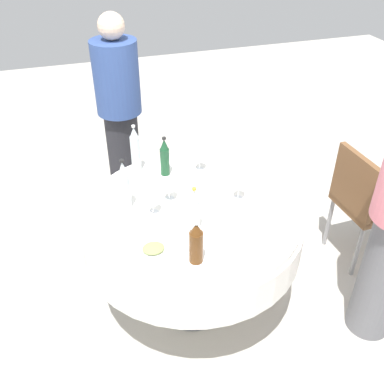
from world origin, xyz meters
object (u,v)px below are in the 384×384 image
person_mid (120,113)px  bottle_clear_outer (124,186)px  bottle_brown_left (196,243)px  dining_table (192,229)px  bottle_dark_green_right (165,158)px  chair_inner (363,199)px  wine_glass_north (153,199)px  wine_glass_outer (199,155)px  plate_near (154,250)px  bottle_clear_mid (135,150)px  wine_glass_right (169,186)px  plate_south (199,190)px  wine_glass_inner (239,183)px  bottle_clear_west (194,211)px

person_mid → bottle_clear_outer: bearing=-107.1°
person_mid → bottle_brown_left: bearing=-96.0°
dining_table → bottle_dark_green_right: 0.49m
bottle_brown_left → chair_inner: size_ratio=0.28×
bottle_dark_green_right → chair_inner: (1.27, -0.37, -0.34)m
bottle_brown_left → wine_glass_north: 0.45m
wine_glass_outer → plate_near: bearing=-124.6°
bottle_clear_outer → bottle_dark_green_right: bottle_clear_outer is taller
bottle_clear_mid → bottle_brown_left: (0.11, -0.92, -0.04)m
bottle_clear_outer → chair_inner: bearing=-3.3°
bottle_clear_mid → bottle_brown_left: size_ratio=1.30×
wine_glass_right → plate_south: size_ratio=0.66×
bottle_dark_green_right → plate_near: bearing=-109.3°
chair_inner → plate_south: bearing=-97.7°
plate_south → plate_near: size_ratio=0.81×
bottle_dark_green_right → plate_south: bottle_dark_green_right is taller
wine_glass_right → wine_glass_inner: (0.39, -0.12, 0.02)m
wine_glass_right → wine_glass_north: 0.16m
bottle_clear_west → bottle_clear_outer: bearing=135.5°
bottle_dark_green_right → wine_glass_outer: bearing=-4.4°
chair_inner → dining_table: bearing=-90.0°
bottle_clear_mid → chair_inner: bearing=-18.1°
bottle_brown_left → wine_glass_inner: 0.58m
plate_south → bottle_clear_outer: bearing=-176.3°
wine_glass_outer → wine_glass_north: (-0.39, -0.36, -0.01)m
chair_inner → bottle_clear_outer: bearing=-94.9°
wine_glass_outer → dining_table: bearing=-114.0°
dining_table → wine_glass_outer: size_ratio=8.30×
bottle_dark_green_right → wine_glass_inner: size_ratio=1.71×
bottle_clear_outer → wine_glass_outer: bottle_clear_outer is taller
bottle_brown_left → bottle_dark_green_right: (0.06, 0.81, 0.01)m
bottle_clear_west → wine_glass_inner: 0.38m
bottle_brown_left → wine_glass_inner: size_ratio=1.59×
dining_table → bottle_clear_west: bottle_clear_west is taller
bottle_clear_west → wine_glass_outer: 0.60m
person_mid → wine_glass_outer: bearing=-75.8°
bottle_clear_outer → person_mid: bearing=81.7°
bottle_clear_outer → wine_glass_north: 0.18m
wine_glass_inner → chair_inner: (0.93, 0.02, -0.33)m
person_mid → wine_glass_north: bearing=-100.1°
wine_glass_north → bottle_clear_outer: bearing=143.7°
bottle_clear_mid → plate_south: 0.49m
bottle_clear_outer → wine_glass_outer: (0.53, 0.26, -0.04)m
wine_glass_right → wine_glass_inner: wine_glass_inner is taller
bottle_clear_outer → plate_near: (0.06, -0.42, -0.14)m
bottle_dark_green_right → wine_glass_right: (-0.05, -0.27, -0.03)m
bottle_clear_outer → person_mid: person_mid is taller
wine_glass_outer → plate_south: size_ratio=0.77×
wine_glass_inner → plate_south: 0.27m
bottle_brown_left → person_mid: person_mid is taller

